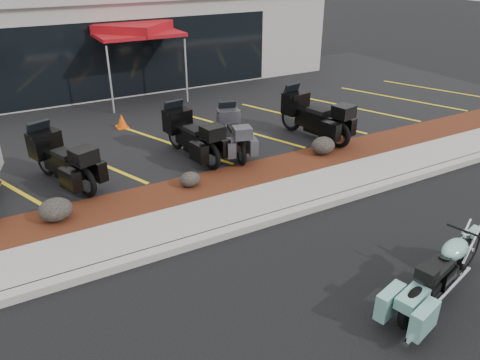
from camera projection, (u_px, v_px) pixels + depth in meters
ground at (282, 249)px, 8.54m from camera, size 90.00×90.00×0.00m
curb at (257, 223)px, 9.21m from camera, size 24.00×0.25×0.15m
sidewalk at (240, 208)px, 9.76m from camera, size 24.00×1.20×0.15m
mulch_bed at (214, 185)px, 10.69m from camera, size 24.00×1.20×0.16m
upper_lot at (139, 119)px, 14.93m from camera, size 26.00×9.60×0.15m
dealership_building at (86, 30)px, 18.99m from camera, size 18.00×8.16×4.00m
boulder_left at (56, 210)px, 9.06m from camera, size 0.65×0.54×0.46m
boulder_mid at (190, 179)px, 10.41m from camera, size 0.47×0.39×0.34m
boulder_right at (323, 146)px, 12.05m from camera, size 0.64×0.54×0.46m
hero_cruiser at (470, 244)px, 7.81m from camera, size 2.89×1.42×0.99m
touring_black_front at (43, 149)px, 10.73m from camera, size 1.61×2.45×1.33m
touring_black_mid at (175, 125)px, 12.20m from camera, size 1.19×2.39×1.33m
touring_grey at (227, 123)px, 12.58m from camera, size 1.27×2.18×1.19m
touring_black_rear at (292, 107)px, 13.45m from camera, size 1.39×2.54×1.40m
traffic_cone at (122, 121)px, 13.88m from camera, size 0.36×0.36×0.42m
popup_canopy at (134, 30)px, 15.80m from camera, size 3.64×3.64×2.59m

